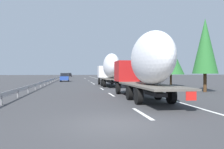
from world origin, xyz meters
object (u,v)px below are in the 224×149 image
truck_lead (110,68)px  truck_trailing (145,64)px  car_black_suv (70,75)px  road_sign (107,72)px  car_blue_sedan (65,77)px

truck_lead → truck_trailing: (-16.90, 0.00, 0.05)m
car_black_suv → road_sign: 45.94m
truck_trailing → car_black_suv: bearing=4.9°
car_blue_sedan → truck_lead: bearing=-158.2°
road_sign → truck_trailing: bearing=175.8°
truck_lead → car_blue_sedan: size_ratio=3.01×
truck_trailing → car_black_suv: 87.03m
truck_trailing → road_sign: 42.11m
truck_lead → car_blue_sedan: (18.40, 7.38, -1.66)m
truck_trailing → car_black_suv: truck_trailing is taller
truck_trailing → car_blue_sedan: truck_trailing is taller
truck_trailing → road_sign: bearing=-4.2°
car_blue_sedan → car_black_suv: 51.39m
truck_lead → car_blue_sedan: truck_lead is taller
car_blue_sedan → car_black_suv: bearing=0.1°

